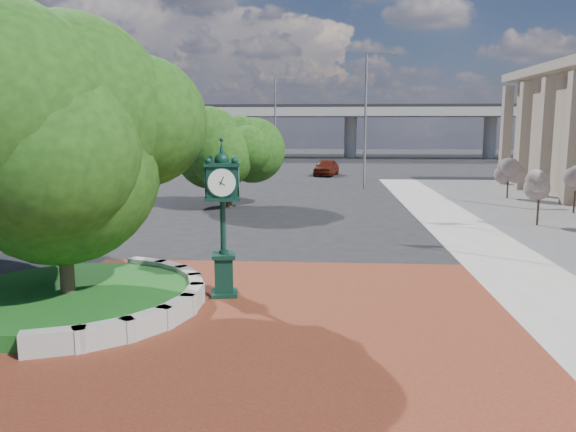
# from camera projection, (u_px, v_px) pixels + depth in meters

# --- Properties ---
(ground) EXTENTS (200.00, 200.00, 0.00)m
(ground) POSITION_uv_depth(u_px,v_px,m) (264.00, 311.00, 13.94)
(ground) COLOR black
(ground) RESTS_ON ground
(plaza) EXTENTS (12.00, 12.00, 0.04)m
(plaza) POSITION_uv_depth(u_px,v_px,m) (260.00, 324.00, 12.95)
(plaza) COLOR maroon
(plaza) RESTS_ON ground
(planter_wall) EXTENTS (2.96, 6.77, 0.54)m
(planter_wall) POSITION_uv_depth(u_px,v_px,m) (157.00, 299.00, 14.08)
(planter_wall) COLOR #9E9B93
(planter_wall) RESTS_ON ground
(grass_bed) EXTENTS (6.10, 6.10, 0.40)m
(grass_bed) POSITION_uv_depth(u_px,v_px,m) (69.00, 299.00, 14.24)
(grass_bed) COLOR #164D1A
(grass_bed) RESTS_ON ground
(overpass) EXTENTS (90.00, 12.00, 7.50)m
(overpass) POSITION_uv_depth(u_px,v_px,m) (315.00, 112.00, 81.87)
(overpass) COLOR #9E9B93
(overpass) RESTS_ON ground
(tree_planter) EXTENTS (5.20, 5.20, 6.33)m
(tree_planter) POSITION_uv_depth(u_px,v_px,m) (60.00, 160.00, 13.68)
(tree_planter) COLOR #38281C
(tree_planter) RESTS_ON ground
(tree_street) EXTENTS (4.40, 4.40, 5.45)m
(tree_street) POSITION_uv_depth(u_px,v_px,m) (228.00, 150.00, 31.42)
(tree_street) COLOR #38281C
(tree_street) RESTS_ON ground
(post_clock) EXTENTS (0.98, 0.98, 4.19)m
(post_clock) POSITION_uv_depth(u_px,v_px,m) (223.00, 212.00, 14.79)
(post_clock) COLOR black
(post_clock) RESTS_ON ground
(parked_car) EXTENTS (2.70, 4.74, 1.52)m
(parked_car) POSITION_uv_depth(u_px,v_px,m) (326.00, 167.00, 52.14)
(parked_car) COLOR #56180C
(parked_car) RESTS_ON ground
(street_lamp_near) EXTENTS (2.18, 0.47, 9.74)m
(street_lamp_near) POSITION_uv_depth(u_px,v_px,m) (369.00, 110.00, 40.14)
(street_lamp_near) COLOR slate
(street_lamp_near) RESTS_ON ground
(street_lamp_far) EXTENTS (2.10, 0.50, 9.40)m
(street_lamp_far) POSITION_uv_depth(u_px,v_px,m) (277.00, 116.00, 56.19)
(street_lamp_far) COLOR slate
(street_lamp_far) RESTS_ON ground
(shrub_near) EXTENTS (1.20, 1.20, 2.20)m
(shrub_near) POSITION_uv_depth(u_px,v_px,m) (539.00, 192.00, 25.57)
(shrub_near) COLOR #38281C
(shrub_near) RESTS_ON ground
(shrub_mid) EXTENTS (1.20, 1.20, 2.20)m
(shrub_mid) POSITION_uv_depth(u_px,v_px,m) (576.00, 183.00, 29.22)
(shrub_mid) COLOR #38281C
(shrub_mid) RESTS_ON ground
(shrub_far) EXTENTS (1.20, 1.20, 2.20)m
(shrub_far) POSITION_uv_depth(u_px,v_px,m) (508.00, 174.00, 35.27)
(shrub_far) COLOR #38281C
(shrub_far) RESTS_ON ground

